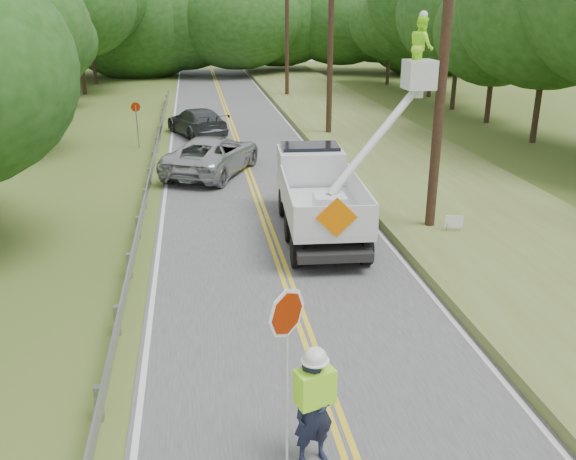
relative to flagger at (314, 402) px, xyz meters
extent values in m
plane|color=#485B21|center=(0.61, 0.58, -1.12)|extent=(140.00, 140.00, 0.00)
cube|color=#444345|center=(0.61, 14.58, -1.11)|extent=(7.20, 96.00, 0.02)
cube|color=yellow|center=(0.51, 14.58, -1.10)|extent=(0.12, 96.00, 0.00)
cube|color=yellow|center=(0.71, 14.58, -1.10)|extent=(0.12, 96.00, 0.00)
cube|color=silver|center=(-2.84, 14.58, -1.10)|extent=(0.12, 96.00, 0.00)
cube|color=silver|center=(4.06, 14.58, -1.10)|extent=(0.12, 96.00, 0.00)
cube|color=gray|center=(-3.49, 1.58, -0.77)|extent=(0.12, 0.14, 0.70)
cube|color=gray|center=(-3.49, 4.58, -0.77)|extent=(0.12, 0.14, 0.70)
cube|color=gray|center=(-3.49, 7.58, -0.77)|extent=(0.12, 0.14, 0.70)
cube|color=gray|center=(-3.49, 10.58, -0.77)|extent=(0.12, 0.14, 0.70)
cube|color=gray|center=(-3.49, 13.58, -0.77)|extent=(0.12, 0.14, 0.70)
cube|color=gray|center=(-3.49, 16.58, -0.77)|extent=(0.12, 0.14, 0.70)
cube|color=gray|center=(-3.49, 19.58, -0.77)|extent=(0.12, 0.14, 0.70)
cube|color=gray|center=(-3.49, 22.58, -0.77)|extent=(0.12, 0.14, 0.70)
cube|color=gray|center=(-3.49, 25.58, -0.77)|extent=(0.12, 0.14, 0.70)
cube|color=gray|center=(-3.49, 28.58, -0.77)|extent=(0.12, 0.14, 0.70)
cube|color=gray|center=(-3.49, 31.58, -0.77)|extent=(0.12, 0.14, 0.70)
cube|color=gray|center=(-3.49, 34.58, -0.77)|extent=(0.12, 0.14, 0.70)
cube|color=gray|center=(-3.49, 37.58, -0.77)|extent=(0.12, 0.14, 0.70)
cube|color=gray|center=(-3.39, 15.58, -0.52)|extent=(0.05, 48.00, 0.34)
cylinder|color=black|center=(5.61, 9.58, 3.88)|extent=(0.30, 0.30, 10.00)
cylinder|color=black|center=(5.61, 24.58, 3.88)|extent=(0.30, 0.30, 10.00)
cylinder|color=black|center=(5.61, 39.58, 3.88)|extent=(0.30, 0.30, 10.00)
cube|color=brown|center=(7.71, 14.58, -0.97)|extent=(7.00, 96.00, 0.30)
cylinder|color=#332319|center=(-9.78, 22.53, 0.53)|extent=(0.32, 0.32, 3.31)
ellipsoid|color=#194310|center=(-9.78, 22.53, 4.57)|extent=(7.72, 7.72, 6.79)
cylinder|color=#332319|center=(-11.48, 27.24, 0.15)|extent=(0.32, 0.32, 2.55)
cylinder|color=#332319|center=(-11.93, 32.07, 0.10)|extent=(0.32, 0.32, 2.45)
ellipsoid|color=#194310|center=(-11.93, 32.07, 3.10)|extent=(5.72, 5.72, 5.04)
cylinder|color=#332319|center=(-10.83, 37.24, 0.20)|extent=(0.32, 0.32, 2.64)
ellipsoid|color=#194310|center=(-10.83, 37.24, 3.42)|extent=(6.16, 6.16, 5.42)
cylinder|color=#332319|center=(-10.19, 44.16, 0.88)|extent=(0.32, 0.32, 4.01)
ellipsoid|color=#194310|center=(-10.19, 44.16, 5.78)|extent=(9.36, 9.36, 8.23)
cylinder|color=#332319|center=(-10.21, 50.75, 1.07)|extent=(0.32, 0.32, 4.38)
cylinder|color=#332319|center=(15.97, 21.72, 0.85)|extent=(0.32, 0.32, 3.94)
ellipsoid|color=#194310|center=(15.97, 21.72, 5.67)|extent=(9.20, 9.20, 8.10)
cylinder|color=#332319|center=(16.14, 27.41, 0.45)|extent=(0.32, 0.32, 3.15)
ellipsoid|color=#194310|center=(16.14, 27.41, 4.29)|extent=(7.34, 7.34, 6.46)
cylinder|color=#332319|center=(16.08, 32.52, 0.70)|extent=(0.32, 0.32, 3.64)
ellipsoid|color=#194310|center=(16.08, 32.52, 5.14)|extent=(8.49, 8.49, 7.47)
cylinder|color=#332319|center=(16.67, 38.51, 1.10)|extent=(0.32, 0.32, 4.44)
cylinder|color=#332319|center=(16.14, 42.17, 0.59)|extent=(0.32, 0.32, 3.43)
ellipsoid|color=#194310|center=(16.14, 42.17, 4.78)|extent=(8.00, 8.00, 7.04)
cylinder|color=#332319|center=(15.76, 46.34, 0.40)|extent=(0.32, 0.32, 3.05)
ellipsoid|color=#194310|center=(15.76, 46.34, 4.13)|extent=(7.12, 7.12, 6.27)
ellipsoid|color=#194310|center=(-16.43, 58.52, 4.38)|extent=(12.42, 9.31, 9.31)
ellipsoid|color=#194310|center=(-11.53, 57.86, 4.38)|extent=(10.68, 8.01, 8.01)
ellipsoid|color=#194310|center=(-6.71, 56.98, 4.38)|extent=(15.91, 11.93, 11.93)
ellipsoid|color=#194310|center=(-2.37, 56.72, 4.38)|extent=(13.30, 9.98, 9.98)
ellipsoid|color=#194310|center=(3.07, 54.98, 4.38)|extent=(12.90, 9.68, 9.68)
ellipsoid|color=#194310|center=(7.67, 58.37, 4.38)|extent=(13.10, 9.82, 9.82)
ellipsoid|color=#194310|center=(14.13, 57.55, 4.38)|extent=(12.79, 9.59, 9.59)
ellipsoid|color=#194310|center=(18.05, 56.66, 4.38)|extent=(12.05, 9.04, 9.04)
ellipsoid|color=#194310|center=(22.74, 54.65, 4.38)|extent=(15.78, 11.84, 11.84)
imported|color=#191E33|center=(0.01, 0.00, -0.15)|extent=(0.80, 0.65, 1.90)
cube|color=#9DF123|center=(0.01, 0.00, 0.28)|extent=(0.67, 0.52, 0.58)
ellipsoid|color=white|center=(0.01, 0.00, 0.81)|extent=(0.36, 0.36, 0.28)
cylinder|color=#B7B7B7|center=(-0.43, -0.09, 0.23)|extent=(0.04, 0.04, 2.66)
cylinder|color=#881A00|center=(-0.43, -0.09, 1.62)|extent=(0.60, 0.52, 0.76)
cylinder|color=black|center=(1.01, 7.64, -0.64)|extent=(0.35, 0.95, 0.93)
cylinder|color=black|center=(2.95, 7.51, -0.64)|extent=(0.35, 0.95, 0.93)
cylinder|color=black|center=(1.14, 9.57, -0.64)|extent=(0.35, 0.95, 0.93)
cylinder|color=black|center=(3.07, 9.45, -0.64)|extent=(0.35, 0.95, 0.93)
cylinder|color=black|center=(1.29, 11.99, -0.64)|extent=(0.35, 0.95, 0.93)
cylinder|color=black|center=(3.23, 11.87, -0.64)|extent=(0.35, 0.95, 0.93)
cube|color=black|center=(2.12, 9.80, -0.57)|extent=(2.44, 6.33, 0.24)
cube|color=silver|center=(2.08, 9.12, -0.09)|extent=(2.52, 4.60, 0.21)
cube|color=silver|center=(0.99, 9.19, 0.40)|extent=(0.35, 4.46, 0.87)
cube|color=silver|center=(3.17, 9.05, 0.40)|extent=(0.35, 4.46, 0.87)
cube|color=silver|center=(1.94, 6.91, 0.40)|extent=(2.23, 0.20, 0.87)
cube|color=silver|center=(2.29, 12.41, 0.21)|extent=(2.30, 1.98, 1.75)
cube|color=black|center=(2.31, 12.61, 0.84)|extent=(2.02, 1.38, 0.73)
cube|color=silver|center=(2.01, 8.06, 0.40)|extent=(0.93, 0.93, 0.78)
cube|color=silver|center=(4.91, 9.58, 3.82)|extent=(0.82, 0.82, 0.82)
imported|color=#9DF123|center=(4.91, 9.58, 4.61)|extent=(0.62, 0.80, 1.65)
cube|color=orange|center=(1.93, 6.85, 0.55)|extent=(1.10, 0.11, 1.10)
imported|color=#AFB0B6|center=(-0.89, 17.98, -0.30)|extent=(4.85, 6.35, 1.60)
imported|color=#383C40|center=(-1.44, 26.18, -0.36)|extent=(3.72, 5.55, 1.49)
cylinder|color=gray|center=(-4.43, 23.53, -0.05)|extent=(0.06, 0.06, 2.16)
cylinder|color=#881A00|center=(-4.43, 23.53, 0.93)|extent=(0.48, 0.16, 0.49)
cube|color=white|center=(6.13, 8.93, -0.53)|extent=(0.53, 0.17, 0.38)
cylinder|color=gray|center=(5.92, 8.93, -0.85)|extent=(0.02, 0.02, 0.54)
cylinder|color=gray|center=(6.35, 8.93, -0.85)|extent=(0.02, 0.02, 0.54)
camera|label=1|loc=(-1.59, -7.72, 5.75)|focal=38.11mm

